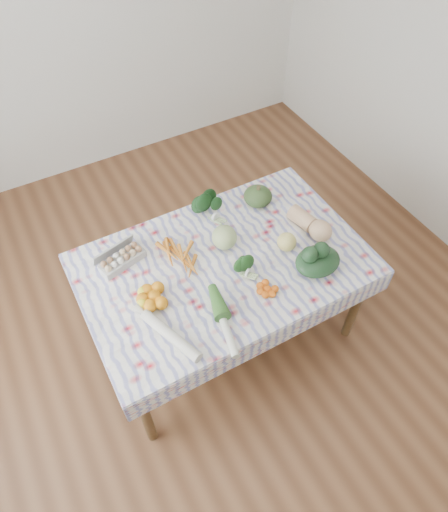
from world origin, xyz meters
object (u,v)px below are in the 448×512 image
at_px(kabocha_squash, 258,196).
at_px(grapefruit, 287,242).
at_px(egg_carton, 122,259).
at_px(butternut_squash, 311,223).
at_px(dining_table, 224,271).
at_px(cabbage, 224,237).

xyz_separation_m(kabocha_squash, grapefruit, (-0.06, -0.42, -0.00)).
relative_size(egg_carton, kabocha_squash, 1.48).
bearing_deg(egg_carton, kabocha_squash, -11.16).
distance_m(egg_carton, butternut_squash, 1.15).
height_order(egg_carton, grapefruit, grapefruit).
bearing_deg(dining_table, kabocha_squash, 37.38).
distance_m(dining_table, kabocha_squash, 0.56).
xyz_separation_m(kabocha_squash, cabbage, (-0.37, -0.22, 0.01)).
distance_m(egg_carton, grapefruit, 0.97).
distance_m(dining_table, egg_carton, 0.60).
bearing_deg(egg_carton, butternut_squash, -30.03).
distance_m(kabocha_squash, cabbage, 0.43).
relative_size(dining_table, grapefruit, 13.96).
xyz_separation_m(kabocha_squash, butternut_squash, (0.15, -0.36, 0.01)).
bearing_deg(grapefruit, cabbage, 147.75).
distance_m(kabocha_squash, butternut_squash, 0.39).
bearing_deg(egg_carton, dining_table, -42.58).
bearing_deg(butternut_squash, grapefruit, -177.43).
bearing_deg(cabbage, butternut_squash, -15.44).
relative_size(cabbage, butternut_squash, 0.51).
xyz_separation_m(dining_table, kabocha_squash, (0.43, 0.33, 0.14)).
relative_size(cabbage, grapefruit, 1.31).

